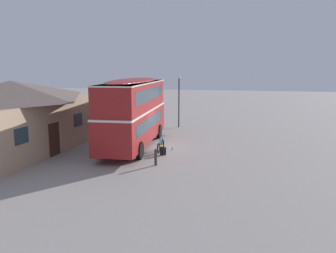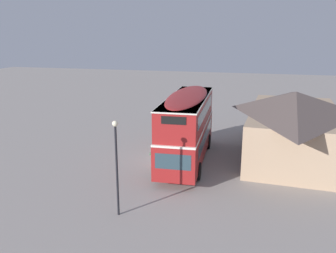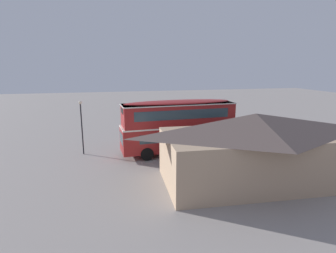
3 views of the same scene
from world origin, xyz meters
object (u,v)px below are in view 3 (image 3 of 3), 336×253
Objects in this scene: water_bottle_green_metal at (175,143)px; street_lamp at (82,122)px; water_bottle_clear_plastic at (178,144)px; touring_bicycle at (182,142)px; double_decker_bus at (178,124)px; backpack_on_ground at (189,141)px; kerb_bollard at (210,138)px.

water_bottle_green_metal is 0.04× the size of street_lamp.
street_lamp reaches higher than water_bottle_clear_plastic.
touring_bicycle is at bearing 126.83° from water_bottle_green_metal.
water_bottle_clear_plastic reaches higher than water_bottle_green_metal.
touring_bicycle is 0.37× the size of street_lamp.
backpack_on_ground is at bearing -125.96° from double_decker_bus.
touring_bicycle is 6.80× the size of water_bottle_clear_plastic.
double_decker_bus reaches higher than water_bottle_green_metal.
water_bottle_green_metal is at bearing -13.02° from backpack_on_ground.
water_bottle_clear_plastic is 0.53m from water_bottle_green_metal.
kerb_bollard reaches higher than backpack_on_ground.
street_lamp is (8.97, 0.70, 2.82)m from water_bottle_clear_plastic.
kerb_bollard is (-3.50, -0.29, 0.38)m from water_bottle_clear_plastic.
street_lamp is (8.33, -1.65, 0.29)m from double_decker_bus.
water_bottle_green_metal is at bearing -98.85° from double_decker_bus.
water_bottle_green_metal is 3.72m from kerb_bollard.
double_decker_bus is 48.49× the size of water_bottle_green_metal.
double_decker_bus is 3.50m from water_bottle_clear_plastic.
touring_bicycle is at bearing -113.85° from double_decker_bus.
water_bottle_green_metal is (-0.44, -2.84, -2.55)m from double_decker_bus.
backpack_on_ground is (-1.83, -2.52, -2.36)m from double_decker_bus.
touring_bicycle reaches higher than water_bottle_green_metal.
street_lamp is (9.28, 0.51, 2.57)m from touring_bicycle.
backpack_on_ground is at bearing -175.10° from street_lamp.
water_bottle_green_metal is (1.38, -0.32, -0.19)m from backpack_on_ground.
street_lamp is (8.77, 1.19, 2.84)m from water_bottle_green_metal.
touring_bicycle is 0.95m from backpack_on_ground.
touring_bicycle reaches higher than water_bottle_clear_plastic.
backpack_on_ground is 10.53m from street_lamp.
double_decker_bus reaches higher than touring_bicycle.
double_decker_bus is 18.44× the size of backpack_on_ground.
water_bottle_clear_plastic is (1.19, 0.17, -0.17)m from backpack_on_ground.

